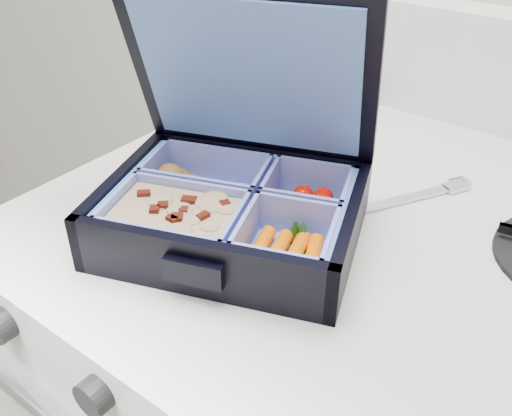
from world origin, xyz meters
The scene contains 3 objects.
bento_box centered at (0.51, 1.53, 0.99)m, with size 0.24×0.19×0.06m, color black, non-canonical shape.
burner_grate_rear centered at (0.39, 1.89, 0.97)m, with size 0.16×0.16×0.02m, color black.
fork centered at (0.61, 1.68, 0.97)m, with size 0.02×0.17×0.01m, color silver, non-canonical shape.
Camera 1 is at (0.81, 1.17, 1.30)m, focal length 40.00 mm.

